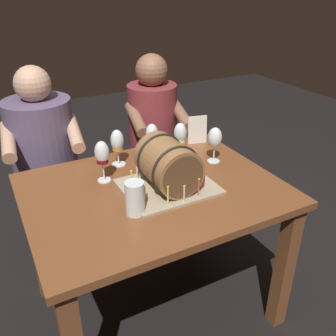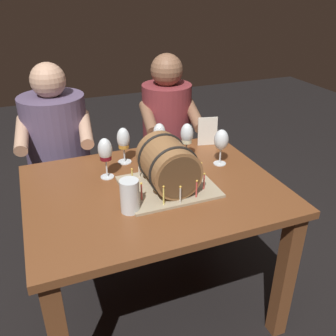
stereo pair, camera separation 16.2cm
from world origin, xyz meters
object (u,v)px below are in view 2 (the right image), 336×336
at_px(menu_card, 208,131).
at_px(person_seated_left, 61,166).
at_px(person_seated_right, 167,153).
at_px(wine_glass_white, 187,135).
at_px(beer_pint, 130,197).
at_px(barrel_cake, 168,167).
at_px(wine_glass_empty, 221,141).
at_px(wine_glass_rose, 159,134).
at_px(wine_glass_red, 105,151).
at_px(dining_table, 154,209).
at_px(wine_glass_amber, 123,140).

bearing_deg(menu_card, person_seated_left, 166.60).
xyz_separation_m(menu_card, person_seated_right, (-0.09, 0.39, -0.29)).
relative_size(wine_glass_white, beer_pint, 1.40).
xyz_separation_m(barrel_cake, wine_glass_white, (0.20, 0.24, 0.03)).
relative_size(wine_glass_empty, beer_pint, 1.32).
height_order(wine_glass_rose, person_seated_right, person_seated_right).
distance_m(wine_glass_empty, menu_card, 0.25).
xyz_separation_m(beer_pint, person_seated_right, (0.50, 0.87, -0.27)).
relative_size(beer_pint, person_seated_left, 0.12).
bearing_deg(wine_glass_red, beer_pint, -85.75).
bearing_deg(menu_card, beer_pint, -127.84).
bearing_deg(dining_table, beer_pint, -135.33).
bearing_deg(dining_table, wine_glass_empty, 13.41).
distance_m(wine_glass_red, beer_pint, 0.32).
bearing_deg(wine_glass_rose, wine_glass_red, -155.64).
xyz_separation_m(wine_glass_white, person_seated_right, (0.09, 0.52, -0.34)).
xyz_separation_m(wine_glass_rose, wine_glass_white, (0.11, -0.10, 0.02)).
relative_size(wine_glass_amber, person_seated_right, 0.16).
relative_size(wine_glass_rose, wine_glass_empty, 0.95).
distance_m(barrel_cake, wine_glass_empty, 0.36).
bearing_deg(person_seated_left, dining_table, -64.37).
relative_size(wine_glass_amber, wine_glass_red, 0.94).
bearing_deg(wine_glass_rose, wine_glass_white, -43.18).
bearing_deg(beer_pint, dining_table, 44.67).
height_order(wine_glass_empty, wine_glass_white, wine_glass_white).
distance_m(wine_glass_amber, wine_glass_empty, 0.49).
xyz_separation_m(beer_pint, menu_card, (0.59, 0.49, 0.02)).
bearing_deg(barrel_cake, wine_glass_amber, 109.44).
distance_m(person_seated_left, person_seated_right, 0.69).
xyz_separation_m(wine_glass_amber, menu_card, (0.50, 0.05, -0.04)).
bearing_deg(barrel_cake, wine_glass_white, 50.53).
bearing_deg(wine_glass_amber, dining_table, -79.14).
relative_size(wine_glass_rose, menu_card, 1.11).
bearing_deg(barrel_cake, wine_glass_red, 139.83).
relative_size(barrel_cake, wine_glass_white, 2.05).
height_order(wine_glass_red, menu_card, wine_glass_red).
distance_m(wine_glass_empty, wine_glass_white, 0.18).
distance_m(wine_glass_white, person_seated_left, 0.85).
xyz_separation_m(wine_glass_red, beer_pint, (0.02, -0.31, -0.07)).
distance_m(wine_glass_red, wine_glass_white, 0.43).
bearing_deg(wine_glass_amber, wine_glass_red, -133.79).
xyz_separation_m(wine_glass_amber, wine_glass_rose, (0.20, 0.02, -0.00)).
relative_size(wine_glass_rose, wine_glass_white, 0.90).
height_order(beer_pint, menu_card, menu_card).
bearing_deg(person_seated_left, wine_glass_rose, -40.33).
distance_m(barrel_cake, wine_glass_rose, 0.35).
xyz_separation_m(wine_glass_rose, beer_pint, (-0.29, -0.46, -0.05)).
bearing_deg(barrel_cake, wine_glass_rose, 75.99).
relative_size(dining_table, wine_glass_empty, 6.09).
bearing_deg(wine_glass_red, person_seated_right, 47.05).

